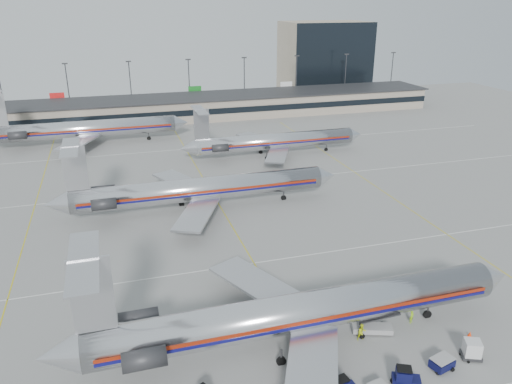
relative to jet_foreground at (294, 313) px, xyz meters
name	(u,v)px	position (x,y,z in m)	size (l,w,h in m)	color
ground	(279,304)	(0.95, 7.03, -3.75)	(260.00, 260.00, 0.00)	gray
apron_markings	(254,263)	(0.95, 17.03, -3.74)	(160.00, 0.15, 0.02)	silver
terminal	(167,108)	(0.95, 105.00, -0.59)	(162.00, 17.00, 6.25)	gray
light_mast_row	(160,82)	(0.95, 119.03, 4.84)	(163.60, 0.40, 15.28)	#38383D
distant_building	(324,57)	(62.95, 135.03, 8.75)	(30.00, 20.00, 25.00)	tan
jet_foreground	(294,313)	(0.00, 0.00, 0.00)	(49.32, 29.04, 12.91)	silver
jet_second_row	(195,189)	(-3.16, 36.90, -0.09)	(48.08, 28.31, 12.59)	silver
jet_third_row	(272,141)	(18.50, 62.21, -0.40)	(42.21, 25.96, 11.54)	silver
jet_back_row	(84,129)	(-21.49, 83.75, 0.08)	(48.16, 29.63, 13.17)	silver
tug_right	(405,378)	(7.60, -8.43, -2.82)	(2.81, 2.22, 2.04)	#090B34
cart_outer	(442,363)	(12.23, -7.48, -3.10)	(2.44, 1.96, 1.22)	#090B34
uld_container	(472,349)	(15.94, -6.97, -2.77)	(2.29, 2.13, 1.93)	#2D2D30
belt_loader	(373,327)	(8.74, -0.66, -3.06)	(5.03, 2.78, 2.58)	gray
ramp_worker_near	(412,316)	(13.58, -0.32, -2.96)	(0.58, 0.38, 1.58)	#91D113
ramp_worker_far	(362,332)	(7.02, -1.39, -2.82)	(0.90, 0.70, 1.86)	#CCDD14
cone_right	(470,334)	(18.06, -4.16, -3.45)	(0.43, 0.43, 0.58)	#FC3308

